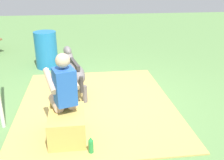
{
  "coord_description": "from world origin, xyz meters",
  "views": [
    {
      "loc": [
        -4.48,
        0.4,
        2.27
      ],
      "look_at": [
        -0.3,
        -0.14,
        0.55
      ],
      "focal_mm": 41.34,
      "sensor_mm": 36.0,
      "label": 1
    }
  ],
  "objects_px": {
    "hay_bale": "(67,126)",
    "pony_standing": "(74,72)",
    "water_barrel": "(46,50)",
    "soda_bottle": "(91,146)",
    "person_seated": "(63,91)"
  },
  "relations": [
    {
      "from": "hay_bale",
      "to": "pony_standing",
      "type": "height_order",
      "value": "pony_standing"
    },
    {
      "from": "water_barrel",
      "to": "pony_standing",
      "type": "bearing_deg",
      "value": -158.55
    },
    {
      "from": "soda_bottle",
      "to": "water_barrel",
      "type": "distance_m",
      "value": 3.88
    },
    {
      "from": "soda_bottle",
      "to": "water_barrel",
      "type": "bearing_deg",
      "value": 14.28
    },
    {
      "from": "hay_bale",
      "to": "pony_standing",
      "type": "xyz_separation_m",
      "value": [
        1.46,
        -0.11,
        0.32
      ]
    },
    {
      "from": "hay_bale",
      "to": "soda_bottle",
      "type": "distance_m",
      "value": 0.52
    },
    {
      "from": "hay_bale",
      "to": "person_seated",
      "type": "height_order",
      "value": "person_seated"
    },
    {
      "from": "water_barrel",
      "to": "person_seated",
      "type": "bearing_deg",
      "value": -169.39
    },
    {
      "from": "person_seated",
      "to": "soda_bottle",
      "type": "bearing_deg",
      "value": -147.52
    },
    {
      "from": "hay_bale",
      "to": "person_seated",
      "type": "xyz_separation_m",
      "value": [
        0.16,
        0.03,
        0.5
      ]
    },
    {
      "from": "soda_bottle",
      "to": "water_barrel",
      "type": "relative_size",
      "value": 0.28
    },
    {
      "from": "pony_standing",
      "to": "soda_bottle",
      "type": "bearing_deg",
      "value": -173.48
    },
    {
      "from": "hay_bale",
      "to": "soda_bottle",
      "type": "xyz_separation_m",
      "value": [
        -0.4,
        -0.32,
        -0.08
      ]
    },
    {
      "from": "person_seated",
      "to": "pony_standing",
      "type": "height_order",
      "value": "person_seated"
    },
    {
      "from": "pony_standing",
      "to": "soda_bottle",
      "type": "height_order",
      "value": "pony_standing"
    }
  ]
}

